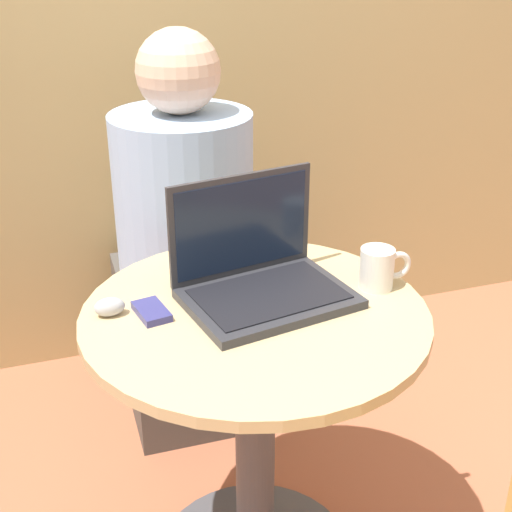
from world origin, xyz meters
TOP-DOWN VIEW (x-y plane):
  - round_table at (0.00, 0.00)m, footprint 0.73×0.73m
  - laptop at (0.03, 0.06)m, footprint 0.38×0.31m
  - cell_phone at (-0.21, 0.05)m, footprint 0.07×0.10m
  - computer_mouse at (-0.29, 0.08)m, footprint 0.06×0.04m
  - coffee_cup at (0.29, 0.01)m, footprint 0.12×0.08m
  - person_seated at (-0.01, 0.67)m, footprint 0.39×0.60m

SIDE VIEW (x-z plane):
  - round_table at x=0.00m, z-range 0.12..0.85m
  - person_seated at x=-0.01m, z-range -0.11..1.11m
  - cell_phone at x=-0.21m, z-range 0.73..0.74m
  - computer_mouse at x=-0.29m, z-range 0.73..0.76m
  - coffee_cup at x=0.29m, z-range 0.73..0.82m
  - laptop at x=0.03m, z-range 0.65..0.90m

